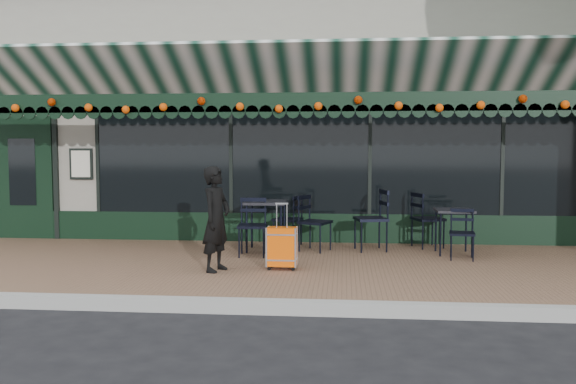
# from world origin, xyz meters

# --- Properties ---
(ground) EXTENTS (80.00, 80.00, 0.00)m
(ground) POSITION_xyz_m (0.00, 0.00, 0.00)
(ground) COLOR black
(ground) RESTS_ON ground
(sidewalk) EXTENTS (18.00, 4.00, 0.15)m
(sidewalk) POSITION_xyz_m (0.00, 2.00, 0.07)
(sidewalk) COLOR brown
(sidewalk) RESTS_ON ground
(curb) EXTENTS (18.00, 0.16, 0.15)m
(curb) POSITION_xyz_m (0.00, -0.08, 0.07)
(curb) COLOR #9E9E99
(curb) RESTS_ON ground
(restaurant_building) EXTENTS (12.00, 9.60, 4.50)m
(restaurant_building) POSITION_xyz_m (0.00, 7.84, 2.27)
(restaurant_building) COLOR gray
(restaurant_building) RESTS_ON ground
(woman) EXTENTS (0.48, 0.59, 1.39)m
(woman) POSITION_xyz_m (-0.72, 1.39, 0.85)
(woman) COLOR black
(woman) RESTS_ON sidewalk
(suitcase) EXTENTS (0.39, 0.22, 0.89)m
(suitcase) POSITION_xyz_m (0.13, 1.57, 0.45)
(suitcase) COLOR #F55907
(suitcase) RESTS_ON sidewalk
(cafe_table_a) EXTENTS (0.56, 0.56, 0.69)m
(cafe_table_a) POSITION_xyz_m (2.65, 3.00, 0.77)
(cafe_table_a) COLOR black
(cafe_table_a) RESTS_ON sidewalk
(cafe_table_b) EXTENTS (0.64, 0.64, 0.79)m
(cafe_table_b) POSITION_xyz_m (-0.27, 3.04, 0.86)
(cafe_table_b) COLOR black
(cafe_table_b) RESTS_ON sidewalk
(chair_a_left) EXTENTS (0.60, 0.60, 0.99)m
(chair_a_left) POSITION_xyz_m (1.39, 3.20, 0.65)
(chair_a_left) COLOR black
(chair_a_left) RESTS_ON sidewalk
(chair_a_right) EXTENTS (0.59, 0.59, 0.92)m
(chair_a_right) POSITION_xyz_m (2.34, 3.60, 0.61)
(chair_a_right) COLOR black
(chair_a_right) RESTS_ON sidewalk
(chair_a_front) EXTENTS (0.43, 0.43, 0.75)m
(chair_a_front) POSITION_xyz_m (2.69, 2.55, 0.52)
(chair_a_front) COLOR black
(chair_a_front) RESTS_ON sidewalk
(chair_b_left) EXTENTS (0.54, 0.54, 0.86)m
(chair_b_left) POSITION_xyz_m (0.02, 3.57, 0.58)
(chair_b_left) COLOR black
(chair_b_left) RESTS_ON sidewalk
(chair_b_right) EXTENTS (0.60, 0.60, 0.90)m
(chair_b_right) POSITION_xyz_m (0.51, 3.08, 0.60)
(chair_b_right) COLOR black
(chair_b_right) RESTS_ON sidewalk
(chair_b_front) EXTENTS (0.47, 0.47, 0.89)m
(chair_b_front) POSITION_xyz_m (-0.42, 2.55, 0.60)
(chair_b_front) COLOR black
(chair_b_front) RESTS_ON sidewalk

